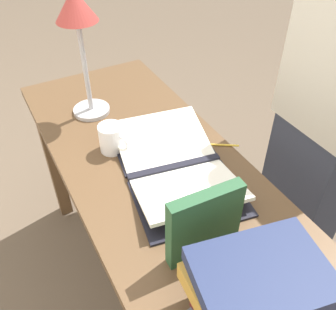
{
  "coord_description": "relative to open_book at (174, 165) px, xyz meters",
  "views": [
    {
      "loc": [
        -0.75,
        0.4,
        1.59
      ],
      "look_at": [
        0.01,
        -0.02,
        0.84
      ],
      "focal_mm": 40.0,
      "sensor_mm": 36.0,
      "label": 1
    }
  ],
  "objects": [
    {
      "name": "open_book",
      "position": [
        0.0,
        0.0,
        0.0
      ],
      "size": [
        0.57,
        0.4,
        0.06
      ],
      "rotation": [
        0.0,
        0.0,
        -0.17
      ],
      "color": "black",
      "rests_on": "reading_desk"
    },
    {
      "name": "reading_lamp",
      "position": [
        0.45,
        0.12,
        0.33
      ],
      "size": [
        0.14,
        0.14,
        0.46
      ],
      "color": "#ADADB2",
      "rests_on": "reading_desk"
    },
    {
      "name": "coffee_mug",
      "position": [
        0.19,
        0.14,
        0.03
      ],
      "size": [
        0.11,
        0.08,
        0.1
      ],
      "rotation": [
        0.0,
        0.0,
        3.63
      ],
      "color": "white",
      "rests_on": "reading_desk"
    },
    {
      "name": "reading_desk",
      "position": [
        -0.02,
        0.05,
        -0.13
      ],
      "size": [
        1.57,
        0.56,
        0.76
      ],
      "color": "brown",
      "rests_on": "ground_plane"
    },
    {
      "name": "book_stack_tall",
      "position": [
        -0.5,
        0.08,
        0.07
      ],
      "size": [
        0.25,
        0.3,
        0.17
      ],
      "color": "slate",
      "rests_on": "reading_desk"
    },
    {
      "name": "book_standing_upright",
      "position": [
        -0.3,
        0.09,
        0.09
      ],
      "size": [
        0.04,
        0.2,
        0.21
      ],
      "rotation": [
        0.0,
        0.0,
        -0.04
      ],
      "color": "#234C2D",
      "rests_on": "reading_desk"
    },
    {
      "name": "ground_plane",
      "position": [
        -0.02,
        0.05,
        -0.78
      ],
      "size": [
        12.0,
        12.0,
        0.0
      ],
      "primitive_type": "plane",
      "color": "brown"
    },
    {
      "name": "person_reader",
      "position": [
        -0.07,
        -0.59,
        0.02
      ],
      "size": [
        0.36,
        0.22,
        1.63
      ],
      "rotation": [
        0.0,
        0.0,
        3.14
      ],
      "color": "#2D3342",
      "rests_on": "ground_plane"
    },
    {
      "name": "pencil",
      "position": [
        0.04,
        -0.18,
        -0.02
      ],
      "size": [
        0.1,
        0.15,
        0.01
      ],
      "rotation": [
        0.0,
        0.0,
        -0.57
      ],
      "color": "gold",
      "rests_on": "reading_desk"
    }
  ]
}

